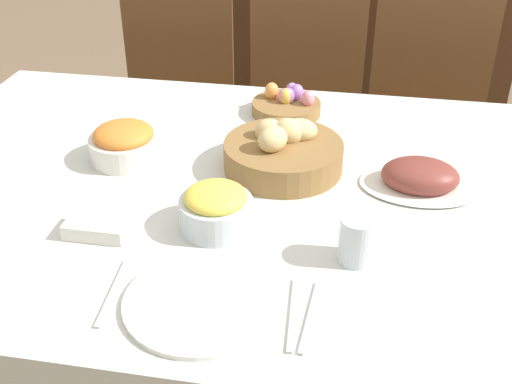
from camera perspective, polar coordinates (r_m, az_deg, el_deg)
The scene contains 16 objects.
dining_table at distance 1.68m, azimuth -0.22°, elevation -10.33°, with size 1.75×1.16×0.74m.
chair_far_right at distance 2.38m, azimuth 14.64°, elevation 5.86°, with size 0.45×0.45×0.93m.
chair_far_left at distance 2.47m, azimuth -7.30°, elevation 7.64°, with size 0.43×0.43×0.93m.
chair_far_center at distance 2.37m, azimuth 4.21°, elevation 6.83°, with size 0.44×0.44×0.93m.
sideboard at distance 3.17m, azimuth 9.68°, elevation 12.05°, with size 1.28×0.44×0.89m.
bread_basket at distance 1.51m, azimuth 2.43°, elevation 3.58°, with size 0.28×0.28×0.12m.
egg_basket at distance 1.80m, azimuth 2.77°, elevation 7.79°, with size 0.19×0.19×0.08m.
ham_platter at distance 1.48m, azimuth 14.35°, elevation 1.21°, with size 0.27×0.19×0.07m.
pineapple_bowl at distance 1.30m, azimuth -3.57°, elevation -1.45°, with size 0.15×0.15×0.10m.
carrot_bowl at distance 1.58m, azimuth -11.62°, elevation 4.30°, with size 0.17×0.17×0.09m.
dinner_plate at distance 1.14m, azimuth -4.94°, elevation -9.68°, with size 0.27×0.27×0.01m.
fork at distance 1.18m, azimuth -12.61°, elevation -8.67°, with size 0.02×0.18×0.00m.
knife at distance 1.11m, azimuth 3.28°, elevation -10.76°, with size 0.02×0.18×0.00m.
spoon at distance 1.11m, azimuth 4.84°, elevation -10.93°, with size 0.02×0.18×0.00m.
drinking_cup at distance 1.22m, azimuth 9.00°, elevation -4.19°, with size 0.07×0.07×0.09m.
butter_dish at distance 1.33m, azimuth -13.89°, elevation -3.02°, with size 0.12×0.08×0.03m.
Camera 1 is at (0.23, -1.22, 1.49)m, focal length 45.00 mm.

